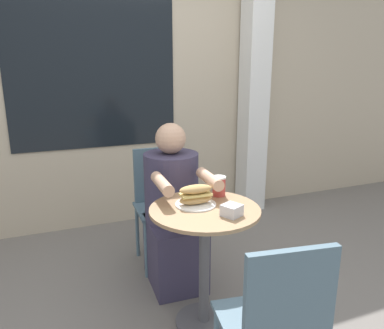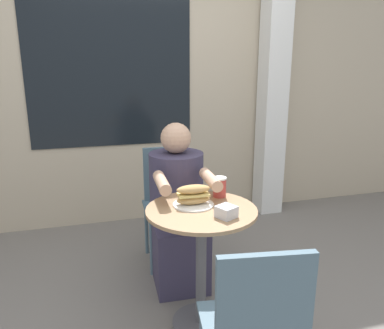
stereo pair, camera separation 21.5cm
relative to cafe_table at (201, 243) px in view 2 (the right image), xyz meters
name	(u,v)px [view 2 (the right image)]	position (x,y,z in m)	size (l,w,h in m)	color
ground_plane	(201,323)	(0.00, 0.00, -0.52)	(8.00, 8.00, 0.00)	slate
storefront_wall	(147,73)	(-0.01, 1.70, 0.88)	(8.00, 0.09, 2.80)	#B7A88E
lattice_pillar	(273,94)	(1.20, 1.52, 0.68)	(0.23, 0.23, 2.40)	silver
cafe_table	(201,243)	(0.00, 0.00, 0.00)	(0.61, 0.61, 0.72)	#997551
diner_chair	(168,194)	(-0.01, 0.85, 0.00)	(0.40, 0.40, 0.87)	slate
seated_diner	(178,216)	(-0.01, 0.50, -0.04)	(0.39, 0.67, 1.12)	#38334C
empty_chair_across	(256,326)	(0.00, -0.71, 0.00)	(0.43, 0.43, 0.87)	slate
sandwich_on_plate	(193,196)	(-0.03, 0.06, 0.25)	(0.23, 0.23, 0.12)	white
drink_cup	(220,187)	(0.16, 0.16, 0.26)	(0.08, 0.08, 0.12)	#B73D38
napkin_box	(226,212)	(0.09, -0.15, 0.23)	(0.12, 0.12, 0.06)	silver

